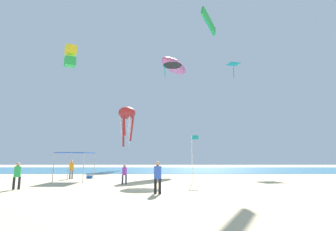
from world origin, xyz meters
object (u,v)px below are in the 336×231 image
(cooler_box, at_px, (90,177))
(kite_inflatable_pink, at_px, (175,66))
(canopy_tent, at_px, (76,154))
(person_central, at_px, (158,175))
(kite_diamond_teal, at_px, (234,65))
(banner_flag, at_px, (193,154))
(person_rightmost, at_px, (125,173))
(kite_parafoil_green, at_px, (209,22))
(kite_box_yellow, at_px, (71,56))
(person_near_tent, at_px, (18,173))
(kite_octopus_red, at_px, (127,115))
(person_leftmost, at_px, (72,168))
(kite_delta_black, at_px, (173,64))

(cooler_box, relative_size, kite_inflatable_pink, 0.07)
(canopy_tent, xyz_separation_m, person_central, (7.93, -8.26, -1.33))
(kite_diamond_teal, bearing_deg, cooler_box, -152.33)
(banner_flag, xyz_separation_m, cooler_box, (-10.16, 5.17, -2.21))
(person_rightmost, distance_m, kite_parafoil_green, 23.09)
(banner_flag, height_order, kite_inflatable_pink, kite_inflatable_pink)
(cooler_box, bearing_deg, person_central, -56.48)
(kite_box_yellow, bearing_deg, kite_diamond_teal, -85.87)
(person_near_tent, xyz_separation_m, kite_diamond_teal, (22.23, 26.89, 17.76))
(person_near_tent, xyz_separation_m, person_rightmost, (6.76, 3.37, -0.13))
(person_near_tent, height_order, banner_flag, banner_flag)
(banner_flag, relative_size, cooler_box, 7.01)
(banner_flag, bearing_deg, kite_diamond_teal, 66.74)
(kite_parafoil_green, xyz_separation_m, kite_octopus_red, (-12.81, 14.63, -9.99))
(kite_diamond_teal, relative_size, kite_box_yellow, 1.14)
(person_near_tent, bearing_deg, person_central, -31.72)
(person_rightmost, relative_size, kite_parafoil_green, 0.42)
(kite_parafoil_green, distance_m, kite_box_yellow, 17.96)
(person_near_tent, bearing_deg, banner_flag, -1.72)
(banner_flag, height_order, kite_octopus_red, kite_octopus_red)
(kite_diamond_teal, distance_m, kite_octopus_red, 21.44)
(person_leftmost, relative_size, kite_delta_black, 0.57)
(kite_diamond_teal, distance_m, kite_box_yellow, 29.10)
(kite_inflatable_pink, xyz_separation_m, kite_box_yellow, (-12.33, -16.84, -5.01))
(kite_inflatable_pink, bearing_deg, canopy_tent, -173.95)
(cooler_box, bearing_deg, kite_diamond_teal, 41.56)
(person_rightmost, bearing_deg, kite_inflatable_pink, 77.31)
(kite_diamond_teal, bearing_deg, kite_octopus_red, 162.69)
(canopy_tent, distance_m, banner_flag, 10.86)
(person_rightmost, bearing_deg, person_central, -63.31)
(person_rightmost, relative_size, banner_flag, 0.40)
(kite_octopus_red, bearing_deg, kite_inflatable_pink, -131.65)
(person_rightmost, distance_m, kite_diamond_teal, 33.35)
(banner_flag, xyz_separation_m, kite_parafoil_green, (3.26, 9.43, 17.34))
(person_central, height_order, cooler_box, person_central)
(person_central, height_order, kite_inflatable_pink, kite_inflatable_pink)
(kite_parafoil_green, xyz_separation_m, kite_inflatable_pink, (-4.21, 13.43, -1.12))
(person_leftmost, xyz_separation_m, cooler_box, (1.75, 0.45, -0.92))
(banner_flag, xyz_separation_m, kite_delta_black, (-1.47, 12.86, 12.84))
(kite_box_yellow, bearing_deg, person_leftmost, -165.53)
(person_leftmost, xyz_separation_m, kite_octopus_red, (2.37, 19.34, 8.64))
(person_central, xyz_separation_m, banner_flag, (2.71, 6.07, 1.27))
(canopy_tent, bearing_deg, person_leftmost, 116.66)
(canopy_tent, xyz_separation_m, cooler_box, (0.48, 2.98, -2.28))
(person_near_tent, bearing_deg, cooler_box, 56.77)
(kite_parafoil_green, relative_size, kite_box_yellow, 1.53)
(person_leftmost, distance_m, kite_delta_black, 19.37)
(person_rightmost, bearing_deg, person_near_tent, -154.89)
(person_leftmost, relative_size, kite_inflatable_pink, 0.23)
(cooler_box, height_order, kite_diamond_teal, kite_diamond_teal)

